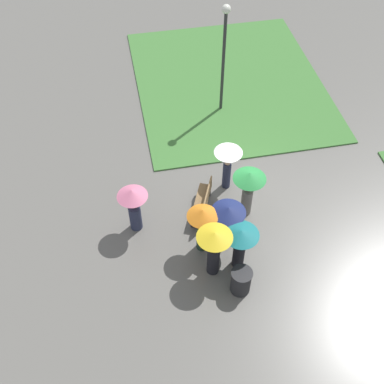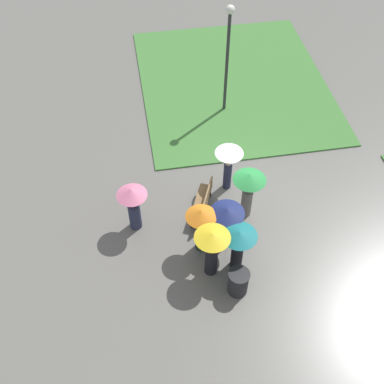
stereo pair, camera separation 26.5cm
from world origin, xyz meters
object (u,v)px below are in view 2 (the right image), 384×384
Objects in this scene: crowd_person_yellow at (212,247)px; crowd_person_white at (229,160)px; trash_bin at (238,282)px; crowd_person_orange at (201,222)px; crowd_person_teal at (238,243)px; crowd_person_navy at (227,218)px; crowd_person_pink at (133,202)px; crowd_person_green at (249,186)px; lamp_post at (228,47)px; park_bench at (203,202)px.

crowd_person_white is (-3.27, 1.20, 0.05)m from crowd_person_yellow.
crowd_person_orange is at bearing -154.49° from trash_bin.
crowd_person_teal is at bearing 169.98° from trash_bin.
crowd_person_white reaches higher than crowd_person_navy.
trash_bin is 4.04m from crowd_person_pink.
crowd_person_green reaches higher than trash_bin.
crowd_person_navy is 2.42m from crowd_person_white.
trash_bin is at bearing 90.12° from crowd_person_teal.
lamp_post is 7.61m from crowd_person_teal.
park_bench is 0.37× the size of lamp_post.
trash_bin is 0.49× the size of crowd_person_white.
lamp_post reaches higher than crowd_person_teal.
crowd_person_navy is 0.78m from crowd_person_orange.
crowd_person_yellow reaches higher than trash_bin.
lamp_post is 2.35× the size of crowd_person_yellow.
trash_bin is at bearing 131.00° from crowd_person_navy.
lamp_post is at bearing -61.50° from crowd_person_navy.
crowd_person_green is at bearing 17.56° from crowd_person_yellow.
park_bench is 0.98× the size of crowd_person_teal.
crowd_person_yellow is 3.49m from crowd_person_white.
park_bench is at bearing -171.48° from trash_bin.
crowd_person_orange is (-1.68, -0.80, 0.88)m from trash_bin.
crowd_person_yellow reaches higher than crowd_person_green.
park_bench is at bearing -32.01° from crowd_person_navy.
crowd_person_teal is 0.97× the size of crowd_person_navy.
lamp_post is 7.02m from crowd_person_orange.
crowd_person_pink is at bearing -136.43° from trash_bin.
lamp_post is at bearing -176.27° from park_bench.
park_bench is 0.95× the size of crowd_person_navy.
crowd_person_green is 1.09× the size of crowd_person_navy.
crowd_person_pink is 1.07× the size of crowd_person_teal.
trash_bin is at bearing 31.80° from park_bench.
crowd_person_pink is at bearing 40.23° from crowd_person_white.
crowd_person_white is at bearing -112.67° from crowd_person_pink.
trash_bin is 1.14m from crowd_person_teal.
park_bench is 1.64m from crowd_person_white.
crowd_person_yellow is at bearing 18.75° from park_bench.
crowd_person_green is (5.39, -0.42, -1.52)m from lamp_post.
lamp_post is at bearing -155.84° from crowd_person_orange.
lamp_post is 5.62m from crowd_person_green.
crowd_person_yellow is at bearing -140.49° from trash_bin.
crowd_person_navy is at bearing 176.10° from crowd_person_green.
crowd_person_yellow reaches higher than park_bench.
crowd_person_pink reaches higher than crowd_person_navy.
crowd_person_yellow reaches higher than crowd_person_navy.
crowd_person_yellow is at bearing 16.05° from crowd_person_teal.
crowd_person_white is (4.13, -0.78, -1.56)m from lamp_post.
crowd_person_navy reaches higher than park_bench.
crowd_person_navy is at bearing 134.09° from crowd_person_orange.
crowd_person_yellow is (0.08, -0.80, 0.10)m from crowd_person_teal.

